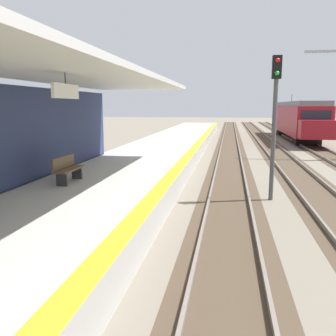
# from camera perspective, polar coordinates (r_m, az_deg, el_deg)

# --- Properties ---
(station_platform) EXTENTS (5.00, 80.00, 0.91)m
(station_platform) POSITION_cam_1_polar(r_m,az_deg,el_deg) (16.56, -5.82, -0.84)
(station_platform) COLOR #B7B5AD
(station_platform) RESTS_ON ground
(track_pair_nearest_platform) EXTENTS (2.34, 120.00, 0.16)m
(track_pair_nearest_platform) POSITION_cam_1_polar(r_m,az_deg,el_deg) (19.99, 9.56, -0.28)
(track_pair_nearest_platform) COLOR #4C3D2D
(track_pair_nearest_platform) RESTS_ON ground
(track_pair_middle) EXTENTS (2.34, 120.00, 0.16)m
(track_pair_middle) POSITION_cam_1_polar(r_m,az_deg,el_deg) (20.29, 19.20, -0.55)
(track_pair_middle) COLOR #4C3D2D
(track_pair_middle) RESTS_ON ground
(approaching_train) EXTENTS (2.93, 19.60, 4.76)m
(approaching_train) POSITION_cam_1_polar(r_m,az_deg,el_deg) (40.54, 19.44, 7.33)
(approaching_train) COLOR maroon
(approaching_train) RESTS_ON ground
(rail_signal_post) EXTENTS (0.32, 0.34, 5.20)m
(rail_signal_post) POSITION_cam_1_polar(r_m,az_deg,el_deg) (13.79, 16.28, 8.18)
(rail_signal_post) COLOR #4C4C4C
(rail_signal_post) RESTS_ON ground
(platform_bench) EXTENTS (0.45, 1.60, 0.88)m
(platform_bench) POSITION_cam_1_polar(r_m,az_deg,el_deg) (12.81, -15.43, -0.06)
(platform_bench) COLOR brown
(platform_bench) RESTS_ON station_platform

